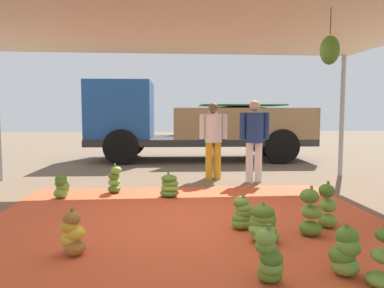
# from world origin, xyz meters

# --- Properties ---
(ground_plane) EXTENTS (40.00, 40.00, 0.00)m
(ground_plane) POSITION_xyz_m (0.00, 3.00, 0.00)
(ground_plane) COLOR brown
(tarp_orange) EXTENTS (5.38, 4.54, 0.01)m
(tarp_orange) POSITION_xyz_m (0.00, 0.00, 0.01)
(tarp_orange) COLOR #D1512D
(tarp_orange) RESTS_ON ground
(tent_canopy) EXTENTS (8.00, 7.00, 2.84)m
(tent_canopy) POSITION_xyz_m (0.01, -0.09, 2.76)
(tent_canopy) COLOR #9EA0A5
(tent_canopy) RESTS_ON ground
(banana_bunch_0) EXTENTS (0.33, 0.34, 0.49)m
(banana_bunch_0) POSITION_xyz_m (-1.26, -1.04, 0.22)
(banana_bunch_0) COLOR #996628
(banana_bunch_0) RESTS_ON tarp_orange
(banana_bunch_1) EXTENTS (0.35, 0.33, 0.60)m
(banana_bunch_1) POSITION_xyz_m (1.43, -0.68, 0.27)
(banana_bunch_1) COLOR #518428
(banana_bunch_1) RESTS_ON tarp_orange
(banana_bunch_3) EXTENTS (0.30, 0.32, 0.52)m
(banana_bunch_3) POSITION_xyz_m (0.58, -1.83, 0.23)
(banana_bunch_3) COLOR #518428
(banana_bunch_3) RESTS_ON tarp_orange
(banana_bunch_4) EXTENTS (0.32, 0.32, 0.59)m
(banana_bunch_4) POSITION_xyz_m (1.77, -0.39, 0.27)
(banana_bunch_4) COLOR #60932D
(banana_bunch_4) RESTS_ON tarp_orange
(banana_bunch_5) EXTENTS (0.35, 0.35, 0.45)m
(banana_bunch_5) POSITION_xyz_m (0.68, -0.34, 0.20)
(banana_bunch_5) COLOR #60932D
(banana_bunch_5) RESTS_ON tarp_orange
(banana_bunch_6) EXTENTS (0.44, 0.44, 0.44)m
(banana_bunch_6) POSITION_xyz_m (-0.20, 1.48, 0.19)
(banana_bunch_6) COLOR #518428
(banana_bunch_6) RESTS_ON tarp_orange
(banana_bunch_7) EXTENTS (0.35, 0.37, 0.44)m
(banana_bunch_7) POSITION_xyz_m (-2.05, 1.55, 0.20)
(banana_bunch_7) COLOR #75A83D
(banana_bunch_7) RESTS_ON tarp_orange
(banana_bunch_8) EXTENTS (0.37, 0.36, 0.47)m
(banana_bunch_8) POSITION_xyz_m (1.32, -1.74, 0.22)
(banana_bunch_8) COLOR #75A83D
(banana_bunch_8) RESTS_ON tarp_orange
(banana_bunch_9) EXTENTS (0.46, 0.47, 0.46)m
(banana_bunch_9) POSITION_xyz_m (0.81, -0.83, 0.21)
(banana_bunch_9) COLOR #75A83D
(banana_bunch_9) RESTS_ON tarp_orange
(banana_bunch_10) EXTENTS (0.34, 0.36, 0.53)m
(banana_bunch_10) POSITION_xyz_m (-1.20, 1.90, 0.23)
(banana_bunch_10) COLOR #477523
(banana_bunch_10) RESTS_ON tarp_orange
(cargo_truck_main) EXTENTS (6.81, 2.58, 2.40)m
(cargo_truck_main) POSITION_xyz_m (0.53, 6.55, 1.18)
(cargo_truck_main) COLOR #2D2D2D
(cargo_truck_main) RESTS_ON ground
(worker_0) EXTENTS (0.59, 0.36, 1.60)m
(worker_0) POSITION_xyz_m (0.81, 3.31, 0.93)
(worker_0) COLOR silver
(worker_0) RESTS_ON ground
(worker_1) EXTENTS (0.62, 0.38, 1.68)m
(worker_1) POSITION_xyz_m (0.80, 3.14, 0.98)
(worker_1) COLOR orange
(worker_1) RESTS_ON ground
(worker_2) EXTENTS (0.63, 0.39, 1.72)m
(worker_2) POSITION_xyz_m (1.61, 2.75, 1.00)
(worker_2) COLOR silver
(worker_2) RESTS_ON ground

